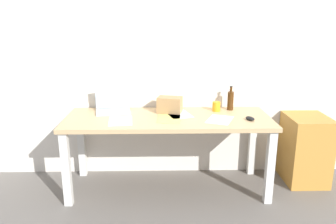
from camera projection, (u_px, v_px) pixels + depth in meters
The scene contains 13 objects.
ground_plane at pixel (168, 187), 3.39m from camera, with size 8.00×8.00×0.00m, color slate.
back_wall at pixel (167, 53), 3.45m from camera, with size 5.20×0.08×2.60m, color silver.
desk at pixel (168, 126), 3.21m from camera, with size 1.95×0.73×0.74m.
laptop_left at pixel (113, 106), 3.36m from camera, with size 0.37×0.28×0.25m.
beer_bottle at pixel (230, 100), 3.42m from camera, with size 0.06×0.06×0.25m.
computer_mouse at pixel (250, 118), 3.09m from camera, with size 0.06×0.10×0.03m, color black.
cardboard_box at pixel (170, 105), 3.33m from camera, with size 0.23×0.15×0.16m, color tan.
coffee_mug at pixel (216, 106), 3.38m from camera, with size 0.08×0.08×0.10m, color gold.
paper_sheet_center at pixel (169, 119), 3.14m from camera, with size 0.21×0.30×0.00m, color #F4E06B.
paper_sheet_front_left at pixel (120, 121), 3.07m from camera, with size 0.21×0.30×0.00m, color white.
paper_sheet_near_back at pixel (179, 114), 3.28m from camera, with size 0.21×0.30×0.00m, color white.
paper_sheet_front_right at pixel (220, 120), 3.11m from camera, with size 0.21×0.30×0.00m, color white.
filing_cabinet at pixel (305, 149), 3.45m from camera, with size 0.40×0.48×0.69m, color #C68938.
Camera 1 is at (-0.07, -3.06, 1.65)m, focal length 35.91 mm.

